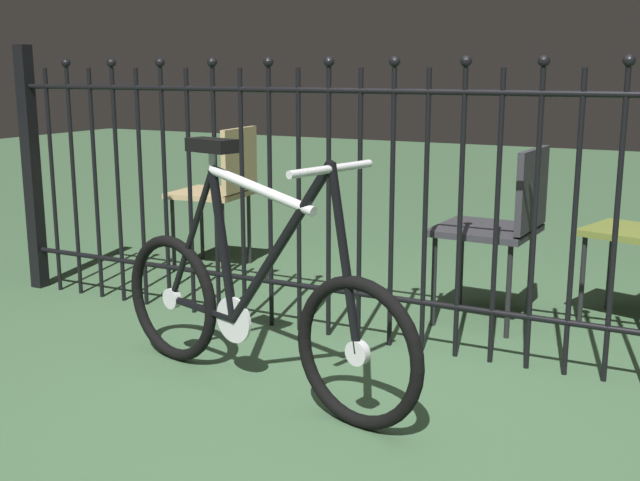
{
  "coord_description": "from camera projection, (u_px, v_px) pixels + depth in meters",
  "views": [
    {
      "loc": [
        1.16,
        -2.37,
        1.18
      ],
      "look_at": [
        -0.17,
        0.21,
        0.55
      ],
      "focal_mm": 44.57,
      "sensor_mm": 36.0,
      "label": 1
    }
  ],
  "objects": [
    {
      "name": "ground_plane",
      "position": [
        335.0,
        407.0,
        2.82
      ],
      "size": [
        20.0,
        20.0,
        0.0
      ],
      "primitive_type": "plane",
      "color": "#3E5F3F"
    },
    {
      "name": "iron_fence",
      "position": [
        401.0,
        199.0,
        3.3
      ],
      "size": [
        4.38,
        0.07,
        1.3
      ],
      "color": "black",
      "rests_on": "ground"
    },
    {
      "name": "bicycle",
      "position": [
        254.0,
        306.0,
        2.91
      ],
      "size": [
        1.46,
        0.49,
        0.93
      ],
      "color": "black",
      "rests_on": "ground"
    },
    {
      "name": "chair_charcoal",
      "position": [
        504.0,
        218.0,
        3.63
      ],
      "size": [
        0.46,
        0.46,
        0.83
      ],
      "color": "black",
      "rests_on": "ground"
    },
    {
      "name": "chair_tan",
      "position": [
        223.0,
        183.0,
        4.68
      ],
      "size": [
        0.46,
        0.45,
        0.84
      ],
      "color": "black",
      "rests_on": "ground"
    }
  ]
}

